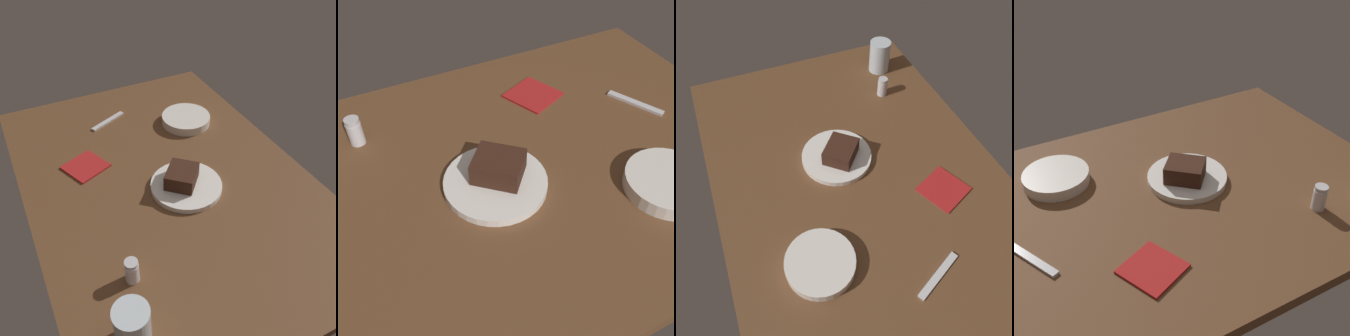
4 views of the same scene
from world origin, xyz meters
The scene contains 7 objects.
dining_table centered at (0.00, 0.00, 1.50)cm, with size 120.00×84.00×3.00cm, color brown.
dessert_plate centered at (6.86, 3.65, 3.85)cm, with size 21.56×21.56×1.70cm, color white.
chocolate_cake_slice centered at (5.68, 2.69, 7.13)cm, with size 9.94×8.54×4.86cm, color #381E14.
salt_shaker centered at (29.32, -22.86, 6.36)cm, with size 3.48×3.48×6.81cm.
side_bowl centered at (-24.28, 20.07, 4.58)cm, with size 17.69×17.69×3.16cm, color white.
dessert_spoon centered at (-37.53, -5.79, 3.35)cm, with size 15.00×1.80×0.70cm, color silver.
folded_napkin centered at (-15.86, -20.92, 3.30)cm, with size 11.60×11.83×0.60cm, color #B21E1E.
Camera 4 is at (-44.25, -83.80, 76.81)cm, focal length 49.22 mm.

